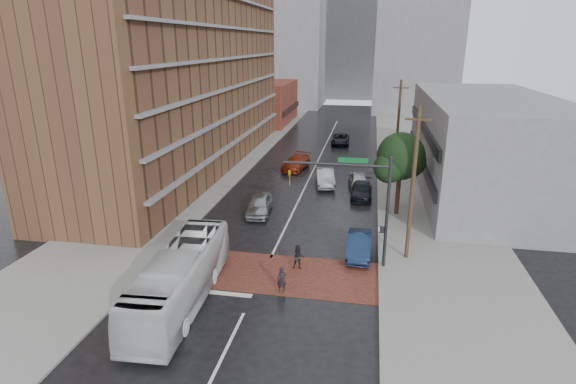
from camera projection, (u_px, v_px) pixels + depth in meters
The scene contains 24 objects.
ground at pixel (262, 276), 27.34m from camera, with size 160.00×160.00×0.00m, color black.
crosswalk at pixel (264, 272), 27.80m from camera, with size 14.00×5.00×0.02m, color brown.
sidewalk_west at pixel (217, 163), 52.62m from camera, with size 9.00×90.00×0.15m, color gray.
sidewalk_east at pixel (419, 173), 48.65m from camera, with size 9.00×90.00×0.15m, color gray.
apartment_block at pixel (185, 38), 47.71m from camera, with size 10.00×44.00×28.00m, color brown.
storefront_west at pixel (268, 103), 78.67m from camera, with size 8.00×16.00×7.00m, color brown.
building_east at pixel (484, 145), 41.72m from camera, with size 11.00×26.00×9.00m, color gray.
distant_tower_west at pixel (283, 31), 97.44m from camera, with size 18.00×16.00×32.00m, color gray.
distant_tower_east at pixel (419, 18), 86.38m from camera, with size 16.00×14.00×36.00m, color gray.
distant_tower_center at pixel (351, 49), 112.15m from camera, with size 12.00×10.00×24.00m, color gray.
street_tree at pixel (401, 159), 35.60m from camera, with size 4.20×4.10×6.90m.
signal_mast at pixel (364, 196), 27.16m from camera, with size 6.50×0.30×7.20m.
utility_pole_near at pixel (413, 185), 27.93m from camera, with size 1.60×0.26×10.00m.
utility_pole_far at pixel (398, 128), 46.58m from camera, with size 1.60×0.26×10.00m.
transit_bus at pixel (181, 277), 24.20m from camera, with size 2.56×10.94×3.05m, color silver.
pedestrian_a at pixel (282, 280), 25.43m from camera, with size 0.55×0.36×1.52m, color black.
pedestrian_b at pixel (298, 257), 28.00m from camera, with size 0.78×0.61×1.60m, color black.
car_travel_a at pixel (259, 205), 37.12m from camera, with size 1.87×4.64×1.58m, color #989B9F.
car_travel_b at pixel (325, 178), 44.53m from camera, with size 1.71×4.90×1.61m, color #B9BDC1.
car_travel_c at pixel (296, 163), 50.26m from camera, with size 2.12×5.21×1.51m, color maroon.
suv_travel at pixel (341, 139), 62.62m from camera, with size 2.42×5.24×1.46m, color black.
car_parked_near at pixel (359, 245), 29.85m from camera, with size 1.56×4.46×1.47m, color #142547.
car_parked_mid at pixel (361, 190), 41.10m from camera, with size 1.90×4.67×1.35m, color black.
car_parked_far at pixel (359, 181), 43.42m from camera, with size 1.81×4.51×1.54m, color #AFB3B7.
Camera 1 is at (6.00, -23.61, 13.54)m, focal length 28.00 mm.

